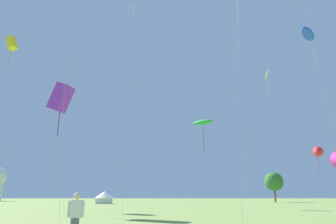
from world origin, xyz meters
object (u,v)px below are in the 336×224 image
(kite_blue_parafoil, at_px, (308,34))
(kite_yellow_box, at_px, (12,43))
(tree_distant_right, at_px, (274,182))
(kite_green_parafoil, at_px, (203,122))
(festival_tent_right, at_px, (104,197))
(person_spectator, at_px, (75,220))
(kite_purple_box, at_px, (61,98))
(kite_red_delta, at_px, (317,152))
(kite_white_diamond, at_px, (268,78))

(kite_blue_parafoil, relative_size, kite_yellow_box, 0.73)
(tree_distant_right, bearing_deg, kite_yellow_box, -151.99)
(kite_green_parafoil, height_order, festival_tent_right, kite_green_parafoil)
(kite_blue_parafoil, bearing_deg, person_spectator, -133.35)
(kite_purple_box, xyz_separation_m, person_spectator, (7.21, -19.38, -10.45))
(person_spectator, height_order, tree_distant_right, tree_distant_right)
(kite_blue_parafoil, xyz_separation_m, festival_tent_right, (-29.46, 34.52, -19.37))
(kite_red_delta, height_order, kite_blue_parafoil, kite_blue_parafoil)
(kite_blue_parafoil, distance_m, kite_green_parafoil, 18.52)
(kite_blue_parafoil, distance_m, person_spectator, 36.54)
(festival_tent_right, bearing_deg, kite_yellow_box, -131.92)
(kite_purple_box, bearing_deg, kite_blue_parafoil, 5.86)
(kite_purple_box, height_order, person_spectator, kite_purple_box)
(kite_white_diamond, xyz_separation_m, festival_tent_right, (-26.35, 28.40, -15.99))
(kite_purple_box, height_order, kite_white_diamond, kite_white_diamond)
(kite_purple_box, distance_m, festival_tent_right, 38.72)
(kite_purple_box, bearing_deg, kite_green_parafoil, 41.34)
(kite_yellow_box, xyz_separation_m, festival_tent_right, (15.17, 16.89, -26.60))
(kite_green_parafoil, height_order, person_spectator, kite_green_parafoil)
(kite_green_parafoil, bearing_deg, kite_blue_parafoil, -46.05)
(kite_purple_box, height_order, tree_distant_right, kite_purple_box)
(tree_distant_right, bearing_deg, kite_purple_box, -128.49)
(kite_purple_box, height_order, kite_red_delta, kite_purple_box)
(kite_purple_box, height_order, festival_tent_right, kite_purple_box)
(kite_purple_box, xyz_separation_m, kite_white_diamond, (25.12, 9.01, 6.09))
(kite_red_delta, bearing_deg, tree_distant_right, 89.56)
(kite_red_delta, bearing_deg, kite_yellow_box, -173.69)
(kite_green_parafoil, distance_m, tree_distant_right, 43.49)
(person_spectator, bearing_deg, festival_tent_right, 98.44)
(kite_white_diamond, bearing_deg, kite_yellow_box, 164.50)
(kite_red_delta, relative_size, person_spectator, 6.21)
(kite_red_delta, height_order, kite_yellow_box, kite_yellow_box)
(tree_distant_right, bearing_deg, person_spectator, -115.28)
(person_spectator, bearing_deg, kite_red_delta, 54.52)
(kite_purple_box, relative_size, kite_green_parafoil, 1.00)
(kite_yellow_box, bearing_deg, kite_blue_parafoil, -21.55)
(kite_white_diamond, bearing_deg, person_spectator, -122.25)
(kite_blue_parafoil, height_order, kite_white_diamond, kite_blue_parafoil)
(festival_tent_right, bearing_deg, kite_green_parafoil, -51.49)
(kite_green_parafoil, relative_size, kite_yellow_box, 0.44)
(kite_purple_box, bearing_deg, tree_distant_right, 51.51)
(kite_green_parafoil, distance_m, person_spectator, 37.29)
(tree_distant_right, bearing_deg, kite_green_parafoil, -123.20)
(tree_distant_right, bearing_deg, festival_tent_right, -162.30)
(kite_yellow_box, bearing_deg, tree_distant_right, 28.01)
(kite_red_delta, relative_size, festival_tent_right, 2.77)
(kite_blue_parafoil, distance_m, kite_yellow_box, 48.52)
(kite_white_diamond, bearing_deg, kite_green_parafoil, 145.33)
(kite_green_parafoil, relative_size, tree_distant_right, 1.70)
(kite_blue_parafoil, xyz_separation_m, kite_white_diamond, (-3.11, 6.11, -3.37))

